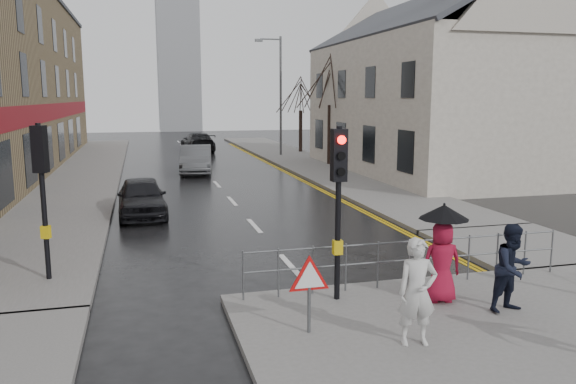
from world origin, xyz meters
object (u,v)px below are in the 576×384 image
pedestrian_a (417,292)px  pedestrian_with_umbrella (442,248)px  pedestrian_b (513,268)px  car_parked (142,197)px  car_mid (196,159)px

pedestrian_a → pedestrian_with_umbrella: (1.37, 1.62, 0.21)m
pedestrian_b → pedestrian_with_umbrella: size_ratio=0.86×
pedestrian_with_umbrella → car_parked: (-5.57, 10.41, -0.55)m
pedestrian_a → pedestrian_with_umbrella: bearing=58.8°
pedestrian_a → car_mid: bearing=102.2°
pedestrian_b → pedestrian_with_umbrella: 1.30m
pedestrian_b → pedestrian_with_umbrella: (-1.01, 0.78, 0.25)m
car_parked → pedestrian_with_umbrella: bearing=-63.5°
car_mid → pedestrian_a: bearing=-79.6°
pedestrian_b → pedestrian_with_umbrella: bearing=131.1°
pedestrian_with_umbrella → car_parked: bearing=118.2°
pedestrian_a → car_mid: (-1.28, 22.84, -0.26)m
pedestrian_a → car_parked: 12.74m
pedestrian_with_umbrella → car_mid: bearing=97.1°
pedestrian_with_umbrella → pedestrian_a: bearing=-130.2°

